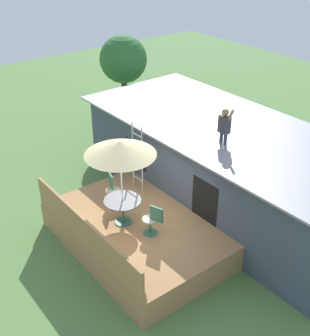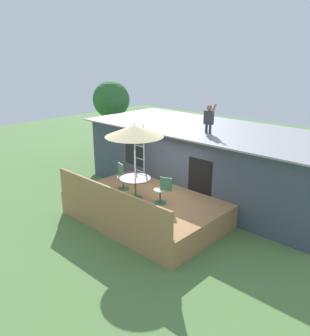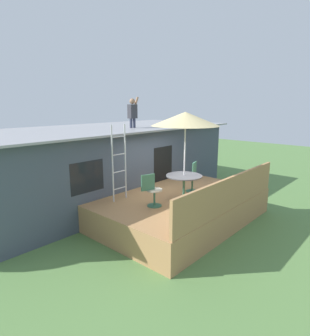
{
  "view_description": "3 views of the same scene",
  "coord_description": "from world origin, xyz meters",
  "px_view_note": "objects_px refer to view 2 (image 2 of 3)",
  "views": [
    {
      "loc": [
        8.31,
        -5.82,
        8.29
      ],
      "look_at": [
        -0.6,
        1.12,
        1.91
      ],
      "focal_mm": 47.42,
      "sensor_mm": 36.0,
      "label": 1
    },
    {
      "loc": [
        7.52,
        -7.63,
        5.45
      ],
      "look_at": [
        -0.23,
        0.67,
        1.66
      ],
      "focal_mm": 36.48,
      "sensor_mm": 36.0,
      "label": 2
    },
    {
      "loc": [
        -6.72,
        -4.98,
        3.54
      ],
      "look_at": [
        -0.08,
        0.99,
        1.54
      ],
      "focal_mm": 30.48,
      "sensor_mm": 36.0,
      "label": 3
    }
  ],
  "objects_px": {
    "patio_umbrella": "(134,131)",
    "patio_table": "(135,182)",
    "person_figure": "(209,117)",
    "backyard_tree": "(111,100)",
    "patio_chair_right": "(162,190)",
    "patio_chair_left": "(122,177)",
    "step_ladder": "(139,152)"
  },
  "relations": [
    {
      "from": "patio_umbrella",
      "to": "step_ladder",
      "type": "relative_size",
      "value": 1.15
    },
    {
      "from": "patio_umbrella",
      "to": "backyard_tree",
      "type": "xyz_separation_m",
      "value": [
        -6.81,
        4.76,
        -0.06
      ]
    },
    {
      "from": "patio_table",
      "to": "person_figure",
      "type": "distance_m",
      "value": 3.62
    },
    {
      "from": "person_figure",
      "to": "patio_chair_right",
      "type": "height_order",
      "value": "person_figure"
    },
    {
      "from": "person_figure",
      "to": "patio_chair_left",
      "type": "relative_size",
      "value": 1.21
    },
    {
      "from": "step_ladder",
      "to": "person_figure",
      "type": "distance_m",
      "value": 2.92
    },
    {
      "from": "step_ladder",
      "to": "backyard_tree",
      "type": "bearing_deg",
      "value": 149.07
    },
    {
      "from": "person_figure",
      "to": "patio_chair_right",
      "type": "xyz_separation_m",
      "value": [
        0.11,
        -2.63,
        -2.05
      ]
    },
    {
      "from": "step_ladder",
      "to": "person_figure",
      "type": "xyz_separation_m",
      "value": [
        2.05,
        1.55,
        1.4
      ]
    },
    {
      "from": "patio_chair_left",
      "to": "patio_table",
      "type": "bearing_deg",
      "value": -0.0
    },
    {
      "from": "patio_umbrella",
      "to": "backyard_tree",
      "type": "relative_size",
      "value": 0.62
    },
    {
      "from": "patio_umbrella",
      "to": "person_figure",
      "type": "distance_m",
      "value": 3.07
    },
    {
      "from": "patio_chair_left",
      "to": "patio_chair_right",
      "type": "xyz_separation_m",
      "value": [
        1.95,
        0.0,
        0.0
      ]
    },
    {
      "from": "patio_chair_left",
      "to": "patio_chair_right",
      "type": "height_order",
      "value": "same"
    },
    {
      "from": "patio_table",
      "to": "patio_umbrella",
      "type": "bearing_deg",
      "value": 0.0
    },
    {
      "from": "patio_umbrella",
      "to": "patio_chair_left",
      "type": "bearing_deg",
      "value": 162.57
    },
    {
      "from": "patio_chair_left",
      "to": "patio_umbrella",
      "type": "bearing_deg",
      "value": -0.0
    },
    {
      "from": "person_figure",
      "to": "backyard_tree",
      "type": "xyz_separation_m",
      "value": [
        -7.63,
        1.8,
        -0.22
      ]
    },
    {
      "from": "patio_table",
      "to": "backyard_tree",
      "type": "distance_m",
      "value": 8.48
    },
    {
      "from": "patio_umbrella",
      "to": "step_ladder",
      "type": "bearing_deg",
      "value": 131.03
    },
    {
      "from": "person_figure",
      "to": "patio_umbrella",
      "type": "bearing_deg",
      "value": -105.51
    },
    {
      "from": "patio_table",
      "to": "backyard_tree",
      "type": "height_order",
      "value": "backyard_tree"
    },
    {
      "from": "patio_umbrella",
      "to": "patio_table",
      "type": "bearing_deg",
      "value": 180.0
    },
    {
      "from": "patio_umbrella",
      "to": "patio_chair_right",
      "type": "relative_size",
      "value": 2.76
    },
    {
      "from": "patio_umbrella",
      "to": "patio_chair_right",
      "type": "height_order",
      "value": "patio_umbrella"
    },
    {
      "from": "patio_umbrella",
      "to": "person_figure",
      "type": "xyz_separation_m",
      "value": [
        0.82,
        2.96,
        0.16
      ]
    },
    {
      "from": "patio_chair_left",
      "to": "backyard_tree",
      "type": "bearing_deg",
      "value": 160.0
    },
    {
      "from": "patio_table",
      "to": "patio_chair_right",
      "type": "xyz_separation_m",
      "value": [
        0.93,
        0.32,
        -0.13
      ]
    },
    {
      "from": "patio_chair_left",
      "to": "backyard_tree",
      "type": "xyz_separation_m",
      "value": [
        -5.8,
        4.44,
        1.83
      ]
    },
    {
      "from": "patio_table",
      "to": "patio_chair_right",
      "type": "distance_m",
      "value": 0.99
    },
    {
      "from": "patio_table",
      "to": "patio_chair_left",
      "type": "relative_size",
      "value": 1.13
    },
    {
      "from": "patio_table",
      "to": "patio_umbrella",
      "type": "xyz_separation_m",
      "value": [
        0.0,
        0.0,
        1.76
      ]
    }
  ]
}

